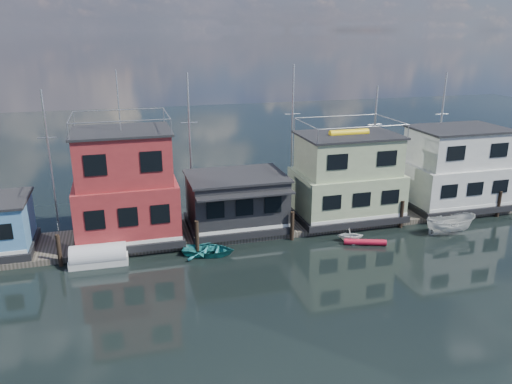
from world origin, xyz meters
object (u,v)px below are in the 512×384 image
object	(u,v)px
houseboat_dark	(236,201)
dinghy_teal	(209,250)
houseboat_green	(346,178)
motorboat	(450,224)
houseboat_red	(126,188)
tarp_runabout	(99,256)
houseboat_white	(455,169)
dinghy_white	(350,235)
red_kayak	(365,242)

from	to	relation	value
houseboat_dark	dinghy_teal	size ratio (longest dim) A/B	2.08
houseboat_green	motorboat	xyz separation A→B (m)	(6.39, -4.90, -2.79)
houseboat_red	tarp_runabout	world-z (taller)	houseboat_red
houseboat_red	houseboat_dark	world-z (taller)	houseboat_red
houseboat_white	dinghy_white	world-z (taller)	houseboat_white
houseboat_white	dinghy_teal	distance (m)	22.41
houseboat_green	tarp_runabout	bearing A→B (deg)	-170.47
houseboat_white	motorboat	distance (m)	6.69
red_kayak	houseboat_green	bearing A→B (deg)	101.40
tarp_runabout	red_kayak	bearing A→B (deg)	-4.02
houseboat_red	houseboat_green	size ratio (longest dim) A/B	1.41
houseboat_green	tarp_runabout	xyz separation A→B (m)	(-19.09, -3.20, -2.99)
houseboat_red	red_kayak	xyz separation A→B (m)	(16.26, -5.08, -3.88)
houseboat_dark	dinghy_white	world-z (taller)	houseboat_dark
houseboat_white	tarp_runabout	size ratio (longest dim) A/B	2.23
houseboat_dark	red_kayak	distance (m)	9.94
houseboat_red	houseboat_dark	distance (m)	8.18
red_kayak	dinghy_white	bearing A→B (deg)	149.65
houseboat_dark	houseboat_green	world-z (taller)	houseboat_green
motorboat	dinghy_white	distance (m)	7.91
tarp_runabout	houseboat_red	bearing A→B (deg)	58.69
red_kayak	tarp_runabout	world-z (taller)	tarp_runabout
houseboat_red	motorboat	xyz separation A→B (m)	(23.39, -4.90, -3.35)
tarp_runabout	dinghy_teal	bearing A→B (deg)	-2.31
houseboat_green	dinghy_teal	distance (m)	12.85
houseboat_dark	motorboat	world-z (taller)	houseboat_dark
houseboat_white	dinghy_white	distance (m)	12.60
houseboat_white	dinghy_teal	bearing A→B (deg)	-170.33
houseboat_red	dinghy_teal	distance (m)	7.36
motorboat	tarp_runabout	distance (m)	25.54
houseboat_dark	dinghy_teal	world-z (taller)	houseboat_dark
tarp_runabout	dinghy_teal	world-z (taller)	tarp_runabout
houseboat_red	dinghy_teal	size ratio (longest dim) A/B	3.34
dinghy_teal	tarp_runabout	bearing A→B (deg)	106.07
houseboat_dark	houseboat_white	distance (m)	19.03
dinghy_white	dinghy_teal	xyz separation A→B (m)	(-10.39, 0.47, -0.12)
houseboat_red	dinghy_teal	world-z (taller)	houseboat_red
red_kayak	houseboat_red	bearing A→B (deg)	-177.69
motorboat	tarp_runabout	size ratio (longest dim) A/B	1.04
houseboat_red	dinghy_white	size ratio (longest dim) A/B	6.39
dinghy_teal	houseboat_white	bearing A→B (deg)	-60.12
dinghy_teal	motorboat	bearing A→B (deg)	-73.45
houseboat_green	red_kayak	bearing A→B (deg)	-98.27
houseboat_green	dinghy_white	xyz separation A→B (m)	(-1.49, -4.19, -3.06)
houseboat_red	motorboat	bearing A→B (deg)	-11.82
red_kayak	dinghy_teal	distance (m)	11.22
houseboat_dark	houseboat_white	world-z (taller)	houseboat_white
houseboat_white	red_kayak	xyz separation A→B (m)	(-10.74, -5.08, -3.32)
houseboat_red	dinghy_teal	bearing A→B (deg)	-36.01
houseboat_green	motorboat	bearing A→B (deg)	-37.46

